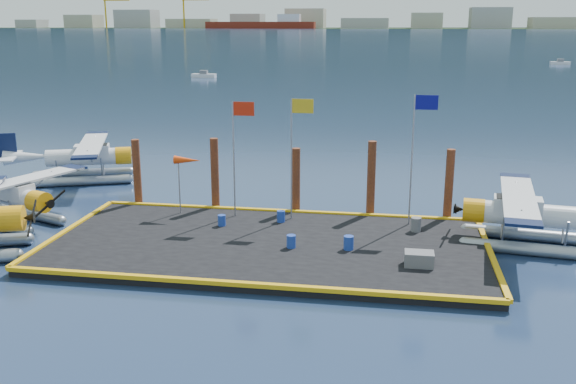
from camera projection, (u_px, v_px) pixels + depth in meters
name	position (u px, v px, depth m)	size (l,w,h in m)	color
ground	(268.00, 250.00, 29.85)	(4000.00, 4000.00, 0.00)	#172A46
dock	(268.00, 246.00, 29.80)	(20.00, 10.00, 0.40)	black
dock_bumpers	(268.00, 240.00, 29.72)	(20.25, 10.25, 0.18)	#D89F0C
far_backdrop	(490.00, 21.00, 1645.32)	(3050.00, 2050.00, 810.00)	black
seaplane_b	(11.00, 199.00, 33.40)	(8.15, 8.64, 3.12)	gray
seaplane_c	(86.00, 159.00, 42.27)	(8.86, 9.40, 3.39)	gray
seaplane_d	(525.00, 218.00, 29.86)	(8.51, 9.38, 3.32)	gray
drum_0	(222.00, 220.00, 32.05)	(0.39, 0.39, 0.55)	navy
drum_1	(349.00, 243.00, 28.70)	(0.45, 0.45, 0.63)	navy
drum_3	(291.00, 241.00, 28.94)	(0.42, 0.42, 0.59)	navy
drum_4	(416.00, 224.00, 31.17)	(0.49, 0.49, 0.69)	#55555A
drum_5	(281.00, 216.00, 32.65)	(0.41, 0.41, 0.58)	navy
crate	(419.00, 259.00, 26.78)	(1.21, 0.81, 0.61)	#55555A
flagpole_red	(237.00, 141.00, 32.70)	(1.14, 0.08, 6.00)	gray
flagpole_yellow	(295.00, 140.00, 32.19)	(1.14, 0.08, 6.20)	gray
flagpole_blue	(417.00, 141.00, 31.20)	(1.14, 0.08, 6.50)	gray
windsock	(187.00, 161.00, 33.43)	(1.40, 0.44, 3.12)	gray
piling_0	(137.00, 175.00, 35.82)	(0.44, 0.44, 4.00)	#411F12
piling_1	(215.00, 176.00, 35.09)	(0.44, 0.44, 4.20)	#411F12
piling_2	(296.00, 183.00, 34.43)	(0.44, 0.44, 3.80)	#411F12
piling_3	(371.00, 181.00, 33.73)	(0.44, 0.44, 4.30)	#411F12
piling_4	(449.00, 187.00, 33.14)	(0.44, 0.44, 4.00)	#411F12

